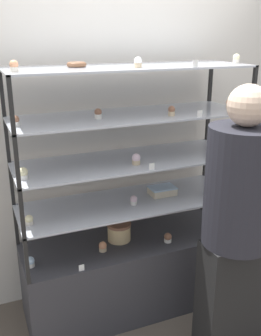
# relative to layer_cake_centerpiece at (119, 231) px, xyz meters

# --- Properties ---
(ground_plane) EXTENTS (20.00, 20.00, 0.00)m
(ground_plane) POSITION_rel_layer_cake_centerpiece_xyz_m (0.08, -0.03, -0.65)
(ground_plane) COLOR brown
(back_wall) EXTENTS (8.00, 0.05, 2.60)m
(back_wall) POSITION_rel_layer_cake_centerpiece_xyz_m (0.08, 0.38, 0.65)
(back_wall) COLOR silver
(back_wall) RESTS_ON ground_plane
(display_base) EXTENTS (1.59, 0.54, 0.58)m
(display_base) POSITION_rel_layer_cake_centerpiece_xyz_m (0.08, -0.03, -0.36)
(display_base) COLOR #333338
(display_base) RESTS_ON ground_plane
(display_riser_lower) EXTENTS (1.59, 0.54, 0.31)m
(display_riser_lower) POSITION_rel_layer_cake_centerpiece_xyz_m (0.08, -0.03, 0.23)
(display_riser_lower) COLOR black
(display_riser_lower) RESTS_ON display_base
(display_riser_middle) EXTENTS (1.59, 0.54, 0.31)m
(display_riser_middle) POSITION_rel_layer_cake_centerpiece_xyz_m (0.08, -0.03, 0.54)
(display_riser_middle) COLOR black
(display_riser_middle) RESTS_ON display_riser_lower
(display_riser_upper) EXTENTS (1.59, 0.54, 0.31)m
(display_riser_upper) POSITION_rel_layer_cake_centerpiece_xyz_m (0.08, -0.03, 0.86)
(display_riser_upper) COLOR black
(display_riser_upper) RESTS_ON display_riser_middle
(display_riser_top) EXTENTS (1.59, 0.54, 0.31)m
(display_riser_top) POSITION_rel_layer_cake_centerpiece_xyz_m (0.08, -0.03, 1.17)
(display_riser_top) COLOR black
(display_riser_top) RESTS_ON display_riser_upper
(layer_cake_centerpiece) EXTENTS (0.18, 0.18, 0.14)m
(layer_cake_centerpiece) POSITION_rel_layer_cake_centerpiece_xyz_m (0.00, 0.00, 0.00)
(layer_cake_centerpiece) COLOR #DBBC84
(layer_cake_centerpiece) RESTS_ON display_base
(sheet_cake_frosted) EXTENTS (0.19, 0.13, 0.06)m
(sheet_cake_frosted) POSITION_rel_layer_cake_centerpiece_xyz_m (0.34, -0.01, 0.27)
(sheet_cake_frosted) COLOR beige
(sheet_cake_frosted) RESTS_ON display_riser_lower
(cupcake_0) EXTENTS (0.06, 0.06, 0.07)m
(cupcake_0) POSITION_rel_layer_cake_centerpiece_xyz_m (-0.67, -0.11, -0.04)
(cupcake_0) COLOR white
(cupcake_0) RESTS_ON display_base
(cupcake_1) EXTENTS (0.06, 0.06, 0.07)m
(cupcake_1) POSITION_rel_layer_cake_centerpiece_xyz_m (-0.16, -0.10, -0.04)
(cupcake_1) COLOR #CCB28C
(cupcake_1) RESTS_ON display_base
(cupcake_2) EXTENTS (0.06, 0.06, 0.07)m
(cupcake_2) POSITION_rel_layer_cake_centerpiece_xyz_m (0.32, -0.17, -0.04)
(cupcake_2) COLOR white
(cupcake_2) RESTS_ON display_base
(cupcake_3) EXTENTS (0.06, 0.06, 0.07)m
(cupcake_3) POSITION_rel_layer_cake_centerpiece_xyz_m (0.81, -0.16, -0.04)
(cupcake_3) COLOR #CCB28C
(cupcake_3) RESTS_ON display_base
(price_tag_0) EXTENTS (0.04, 0.00, 0.04)m
(price_tag_0) POSITION_rel_layer_cake_centerpiece_xyz_m (-0.37, -0.28, -0.05)
(price_tag_0) COLOR white
(price_tag_0) RESTS_ON display_base
(cupcake_4) EXTENTS (0.05, 0.05, 0.07)m
(cupcake_4) POSITION_rel_layer_cake_centerpiece_xyz_m (-0.65, -0.13, 0.28)
(cupcake_4) COLOR beige
(cupcake_4) RESTS_ON display_riser_lower
(cupcake_5) EXTENTS (0.05, 0.05, 0.07)m
(cupcake_5) POSITION_rel_layer_cake_centerpiece_xyz_m (0.08, -0.09, 0.28)
(cupcake_5) COLOR white
(cupcake_5) RESTS_ON display_riser_lower
(cupcake_6) EXTENTS (0.05, 0.05, 0.07)m
(cupcake_6) POSITION_rel_layer_cake_centerpiece_xyz_m (0.82, -0.11, 0.28)
(cupcake_6) COLOR #CCB28C
(cupcake_6) RESTS_ON display_riser_lower
(price_tag_1) EXTENTS (0.04, 0.00, 0.04)m
(price_tag_1) POSITION_rel_layer_cake_centerpiece_xyz_m (0.57, -0.28, 0.27)
(price_tag_1) COLOR white
(price_tag_1) RESTS_ON display_riser_lower
(cupcake_7) EXTENTS (0.06, 0.06, 0.07)m
(cupcake_7) POSITION_rel_layer_cake_centerpiece_xyz_m (-0.66, -0.14, 0.59)
(cupcake_7) COLOR white
(cupcake_7) RESTS_ON display_riser_middle
(cupcake_8) EXTENTS (0.06, 0.06, 0.07)m
(cupcake_8) POSITION_rel_layer_cake_centerpiece_xyz_m (0.07, -0.15, 0.59)
(cupcake_8) COLOR #CCB28C
(cupcake_8) RESTS_ON display_riser_middle
(cupcake_9) EXTENTS (0.06, 0.06, 0.07)m
(cupcake_9) POSITION_rel_layer_cake_centerpiece_xyz_m (0.81, -0.11, 0.59)
(cupcake_9) COLOR beige
(cupcake_9) RESTS_ON display_riser_middle
(price_tag_2) EXTENTS (0.04, 0.00, 0.04)m
(price_tag_2) POSITION_rel_layer_cake_centerpiece_xyz_m (0.12, -0.28, 0.58)
(price_tag_2) COLOR white
(price_tag_2) RESTS_ON display_riser_middle
(cupcake_10) EXTENTS (0.05, 0.05, 0.07)m
(cupcake_10) POSITION_rel_layer_cake_centerpiece_xyz_m (-0.67, -0.10, 0.91)
(cupcake_10) COLOR white
(cupcake_10) RESTS_ON display_riser_upper
(cupcake_11) EXTENTS (0.05, 0.05, 0.07)m
(cupcake_11) POSITION_rel_layer_cake_centerpiece_xyz_m (-0.16, -0.07, 0.91)
(cupcake_11) COLOR white
(cupcake_11) RESTS_ON display_riser_upper
(cupcake_12) EXTENTS (0.05, 0.05, 0.07)m
(cupcake_12) POSITION_rel_layer_cake_centerpiece_xyz_m (0.31, -0.17, 0.91)
(cupcake_12) COLOR #CCB28C
(cupcake_12) RESTS_ON display_riser_upper
(cupcake_13) EXTENTS (0.05, 0.05, 0.07)m
(cupcake_13) POSITION_rel_layer_cake_centerpiece_xyz_m (0.82, -0.09, 0.91)
(cupcake_13) COLOR #CCB28C
(cupcake_13) RESTS_ON display_riser_upper
(price_tag_3) EXTENTS (0.04, 0.00, 0.04)m
(price_tag_3) POSITION_rel_layer_cake_centerpiece_xyz_m (0.46, -0.28, 0.89)
(price_tag_3) COLOR white
(price_tag_3) RESTS_ON display_riser_upper
(cupcake_14) EXTENTS (0.05, 0.05, 0.06)m
(cupcake_14) POSITION_rel_layer_cake_centerpiece_xyz_m (-0.66, -0.17, 1.22)
(cupcake_14) COLOR beige
(cupcake_14) RESTS_ON display_riser_top
(cupcake_15) EXTENTS (0.05, 0.05, 0.06)m
(cupcake_15) POSITION_rel_layer_cake_centerpiece_xyz_m (0.07, -0.17, 1.22)
(cupcake_15) COLOR #CCB28C
(cupcake_15) RESTS_ON display_riser_top
(cupcake_16) EXTENTS (0.05, 0.05, 0.06)m
(cupcake_16) POSITION_rel_layer_cake_centerpiece_xyz_m (0.83, -0.11, 1.22)
(cupcake_16) COLOR beige
(cupcake_16) RESTS_ON display_riser_top
(price_tag_4) EXTENTS (0.04, 0.00, 0.04)m
(price_tag_4) POSITION_rel_layer_cake_centerpiece_xyz_m (0.40, -0.28, 1.21)
(price_tag_4) COLOR white
(price_tag_4) RESTS_ON display_riser_top
(donut_glazed) EXTENTS (0.12, 0.12, 0.03)m
(donut_glazed) POSITION_rel_layer_cake_centerpiece_xyz_m (-0.26, 0.02, 1.20)
(donut_glazed) COLOR brown
(donut_glazed) RESTS_ON display_riser_top
(customer_figure) EXTENTS (0.42, 0.42, 1.78)m
(customer_figure) POSITION_rel_layer_cake_centerpiece_xyz_m (0.49, -0.70, 0.30)
(customer_figure) COLOR black
(customer_figure) RESTS_ON ground_plane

